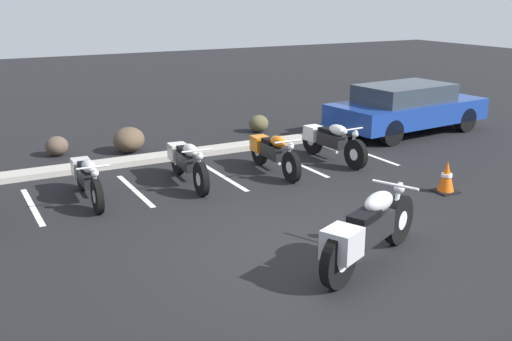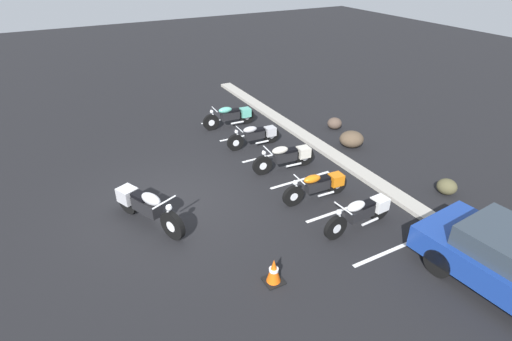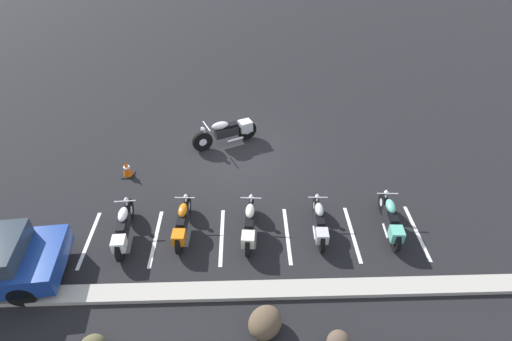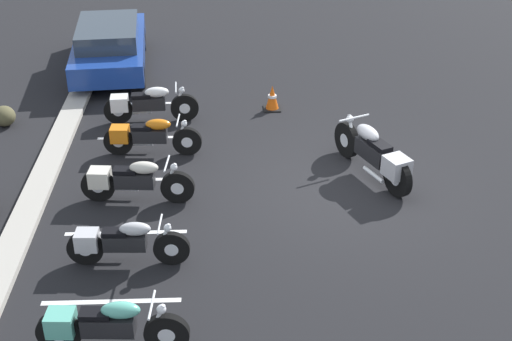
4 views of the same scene
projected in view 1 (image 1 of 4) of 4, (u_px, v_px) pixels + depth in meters
ground at (311, 253)px, 8.50m from camera, size 60.00×60.00×0.00m
motorcycle_silver_featured at (367, 231)px, 7.93m from camera, size 2.31×1.20×0.97m
parked_bike_1 at (87, 177)px, 10.60m from camera, size 0.55×1.98×0.78m
parked_bike_2 at (187, 161)px, 11.52m from camera, size 0.59×2.10×0.82m
parked_bike_3 at (272, 151)px, 12.26m from camera, size 0.57×2.03×0.80m
parked_bike_4 at (330, 140)px, 13.11m from camera, size 0.60×2.12×0.84m
car_blue at (406, 107)px, 15.62m from camera, size 4.44×2.18×1.29m
concrete_curb at (168, 156)px, 13.31m from camera, size 18.00×0.50×0.12m
landscape_rock_0 at (57, 146)px, 13.52m from camera, size 0.72×0.73×0.44m
landscape_rock_1 at (259, 124)px, 15.83m from camera, size 0.71×0.68×0.45m
landscape_rock_2 at (129, 140)px, 13.82m from camera, size 1.05×1.08×0.58m
traffic_cone at (446, 178)px, 11.01m from camera, size 0.40×0.40×0.60m
stall_line_1 at (32, 206)px, 10.34m from camera, size 0.10×2.10×0.00m
stall_line_2 at (135, 190)px, 11.17m from camera, size 0.10×2.10×0.00m
stall_line_3 at (223, 177)px, 12.01m from camera, size 0.10×2.10×0.00m
stall_line_4 at (300, 165)px, 12.85m from camera, size 0.10×2.10×0.00m
stall_line_5 at (368, 154)px, 13.68m from camera, size 0.10×2.10×0.00m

